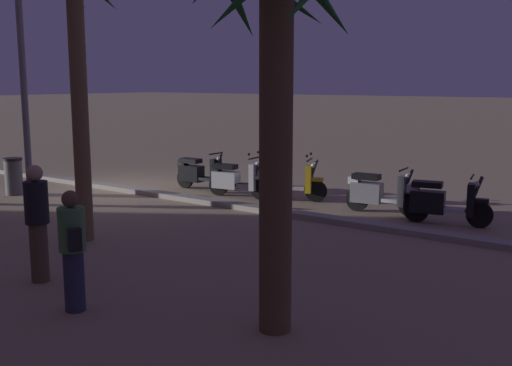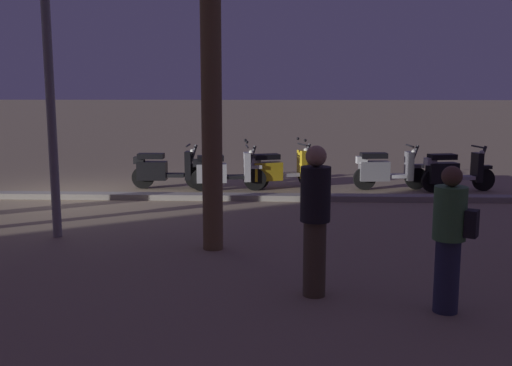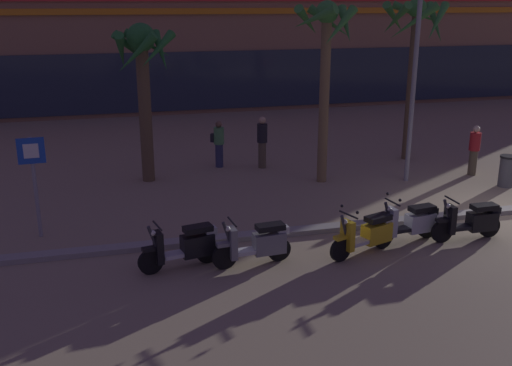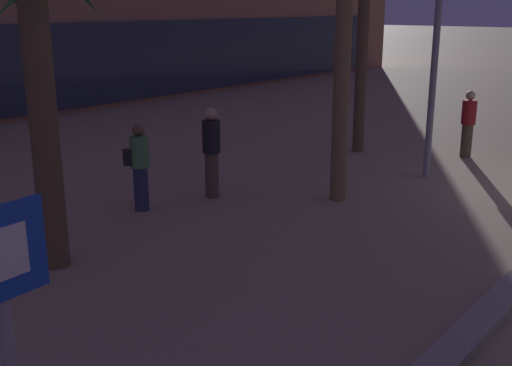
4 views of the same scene
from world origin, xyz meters
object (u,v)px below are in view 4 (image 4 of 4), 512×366
crossing_sign (9,341)px  pedestrian_by_palm_tree (139,165)px  pedestrian_window_shopping (212,150)px  pedestrian_strolling_near_curb (468,123)px  palm_tree_mid_walkway (33,9)px

crossing_sign → pedestrian_by_palm_tree: (5.25, 4.93, -0.68)m
crossing_sign → pedestrian_by_palm_tree: crossing_sign is taller
pedestrian_by_palm_tree → pedestrian_window_shopping: (1.37, -0.45, 0.09)m
pedestrian_strolling_near_curb → pedestrian_window_shopping: size_ratio=0.93×
palm_tree_mid_walkway → pedestrian_by_palm_tree: palm_tree_mid_walkway is taller
palm_tree_mid_walkway → pedestrian_window_shopping: palm_tree_mid_walkway is taller
palm_tree_mid_walkway → pedestrian_strolling_near_curb: palm_tree_mid_walkway is taller
palm_tree_mid_walkway → pedestrian_strolling_near_curb: size_ratio=2.96×
pedestrian_strolling_near_curb → palm_tree_mid_walkway: bearing=168.9°
pedestrian_by_palm_tree → pedestrian_strolling_near_curb: 8.20m
pedestrian_by_palm_tree → pedestrian_strolling_near_curb: size_ratio=0.98×
crossing_sign → pedestrian_strolling_near_curb: crossing_sign is taller
pedestrian_by_palm_tree → pedestrian_strolling_near_curb: pedestrian_strolling_near_curb is taller
pedestrian_strolling_near_curb → crossing_sign: bearing=-171.2°
pedestrian_by_palm_tree → crossing_sign: bearing=-136.8°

